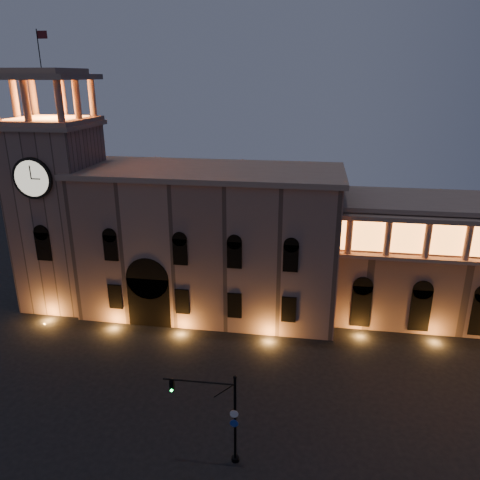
% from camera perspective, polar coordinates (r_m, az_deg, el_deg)
% --- Properties ---
extents(ground, '(160.00, 160.00, 0.00)m').
position_cam_1_polar(ground, '(41.92, -7.51, -22.00)').
color(ground, black).
rests_on(ground, ground).
extents(government_building, '(30.80, 12.80, 17.60)m').
position_cam_1_polar(government_building, '(56.48, -3.73, -0.13)').
color(government_building, '#8C685B').
rests_on(government_building, ground).
extents(clock_tower, '(9.80, 9.80, 32.40)m').
position_cam_1_polar(clock_tower, '(61.21, -21.13, 3.78)').
color(clock_tower, '#8C685B').
rests_on(clock_tower, ground).
extents(traffic_light, '(5.56, 0.62, 7.63)m').
position_cam_1_polar(traffic_light, '(36.67, -2.15, -20.68)').
color(traffic_light, black).
rests_on(traffic_light, ground).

